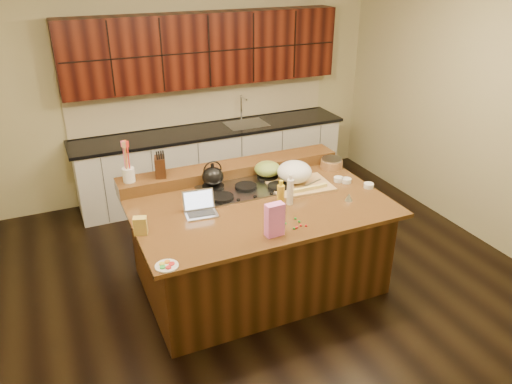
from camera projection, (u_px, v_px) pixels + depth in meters
name	position (u px, v px, depth m)	size (l,w,h in m)	color
room	(258.00, 160.00, 4.57)	(5.52, 5.02, 2.72)	black
island	(258.00, 242.00, 4.95)	(2.40, 1.60, 0.92)	black
back_ledge	(231.00, 169.00, 5.31)	(2.40, 0.30, 0.12)	black
cooktop	(246.00, 188.00, 5.00)	(0.92, 0.52, 0.05)	gray
back_counter	(210.00, 125.00, 6.67)	(3.70, 0.66, 2.40)	silver
kettle	(213.00, 176.00, 4.94)	(0.22, 0.22, 0.19)	black
green_bowl	(267.00, 169.00, 5.17)	(0.27, 0.27, 0.15)	olive
laptop	(200.00, 207.00, 4.53)	(0.31, 0.25, 0.20)	#B7B7BC
oil_bottle	(281.00, 199.00, 4.50)	(0.07, 0.07, 0.27)	gold
vinegar_bottle	(290.00, 192.00, 4.66)	(0.06, 0.06, 0.25)	silver
wooden_tray	(296.00, 175.00, 5.05)	(0.63, 0.50, 0.25)	tan
ramekin_a	(346.00, 180.00, 5.14)	(0.10, 0.10, 0.04)	white
ramekin_b	(369.00, 185.00, 5.03)	(0.10, 0.10, 0.04)	white
ramekin_c	(339.00, 179.00, 5.17)	(0.10, 0.10, 0.04)	white
strainer_bowl	(331.00, 164.00, 5.49)	(0.24, 0.24, 0.09)	#996B3F
kitchen_timer	(349.00, 197.00, 4.77)	(0.08, 0.08, 0.07)	silver
pink_bag	(275.00, 220.00, 4.14)	(0.16, 0.08, 0.29)	#F573CE
candy_plate	(167.00, 266.00, 3.77)	(0.18, 0.18, 0.01)	white
package_box	(140.00, 226.00, 4.18)	(0.11, 0.08, 0.16)	gold
utensil_crock	(129.00, 175.00, 4.86)	(0.12, 0.12, 0.14)	white
knife_block	(160.00, 167.00, 4.96)	(0.10, 0.17, 0.20)	black
gumdrop_0	(297.00, 227.00, 4.30)	(0.02, 0.02, 0.02)	red
gumdrop_1	(285.00, 223.00, 4.36)	(0.02, 0.02, 0.02)	#198C26
gumdrop_2	(296.00, 228.00, 4.29)	(0.02, 0.02, 0.02)	red
gumdrop_3	(295.00, 218.00, 4.44)	(0.02, 0.02, 0.02)	#198C26
gumdrop_4	(306.00, 226.00, 4.32)	(0.02, 0.02, 0.02)	red
gumdrop_5	(299.00, 222.00, 4.39)	(0.02, 0.02, 0.02)	#198C26
gumdrop_6	(301.00, 225.00, 4.33)	(0.02, 0.02, 0.02)	red
gumdrop_7	(294.00, 228.00, 4.28)	(0.02, 0.02, 0.02)	#198C26
gumdrop_8	(267.00, 230.00, 4.26)	(0.02, 0.02, 0.02)	red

